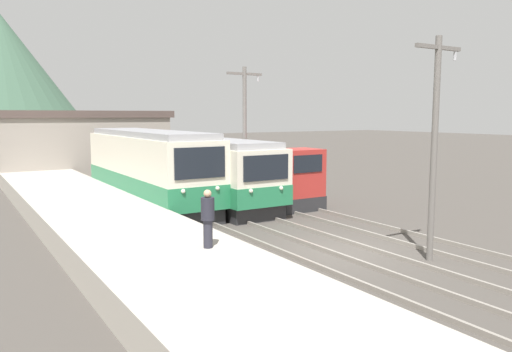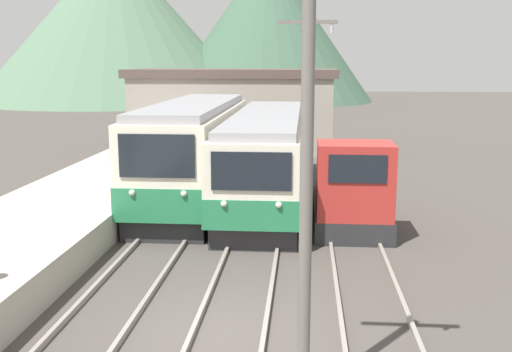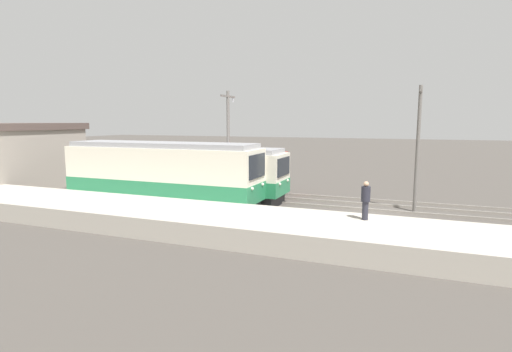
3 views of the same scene
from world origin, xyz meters
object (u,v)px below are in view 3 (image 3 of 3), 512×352
at_px(commuter_train_center, 181,174).
at_px(catenary_mast_mid, 228,140).
at_px(person_on_platform, 366,199).
at_px(shunting_locomotive, 249,177).
at_px(catenary_mast_near, 418,144).
at_px(commuter_train_left, 162,178).

distance_m(commuter_train_center, catenary_mast_mid, 3.85).
xyz_separation_m(commuter_train_center, person_on_platform, (-5.41, -12.38, 0.23)).
relative_size(shunting_locomotive, catenary_mast_near, 0.80).
bearing_deg(commuter_train_center, person_on_platform, -113.62).
bearing_deg(person_on_platform, catenary_mast_near, -16.15).
xyz_separation_m(shunting_locomotive, person_on_platform, (-8.41, -8.79, 0.64)).
height_order(commuter_train_left, person_on_platform, commuter_train_left).
bearing_deg(catenary_mast_near, commuter_train_left, 107.19).
distance_m(commuter_train_left, shunting_locomotive, 6.62).
xyz_separation_m(catenary_mast_near, catenary_mast_mid, (0.00, 11.65, 0.00)).
distance_m(commuter_train_left, catenary_mast_near, 14.72).
height_order(catenary_mast_near, person_on_platform, catenary_mast_near).
bearing_deg(commuter_train_center, catenary_mast_mid, -61.19).
bearing_deg(commuter_train_left, catenary_mast_mid, -27.89).
xyz_separation_m(shunting_locomotive, catenary_mast_mid, (-1.49, 0.85, 2.64)).
xyz_separation_m(catenary_mast_mid, person_on_platform, (-6.92, -9.64, -2.00)).
xyz_separation_m(commuter_train_center, shunting_locomotive, (3.00, -3.59, -0.40)).
height_order(commuter_train_center, catenary_mast_mid, catenary_mast_mid).
bearing_deg(catenary_mast_near, shunting_locomotive, 82.13).
bearing_deg(catenary_mast_mid, person_on_platform, -125.68).
relative_size(shunting_locomotive, person_on_platform, 3.41).
xyz_separation_m(commuter_train_left, catenary_mast_near, (4.31, -13.93, 2.05)).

